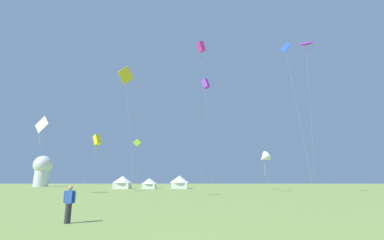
{
  "coord_description": "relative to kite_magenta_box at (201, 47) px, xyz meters",
  "views": [
    {
      "loc": [
        0.22,
        -5.12,
        1.94
      ],
      "look_at": [
        0.0,
        32.0,
        10.47
      ],
      "focal_mm": 24.91,
      "sensor_mm": 36.0,
      "label": 1
    }
  ],
  "objects": [
    {
      "name": "kite_magenta_box",
      "position": [
        0.0,
        0.0,
        0.0
      ],
      "size": [
        3.61,
        2.7,
        38.42
      ],
      "color": "#E02DA3",
      "rests_on": "ground"
    },
    {
      "name": "kite_white_diamond",
      "position": [
        -26.85,
        -22.69,
        -26.12
      ],
      "size": [
        3.88,
        2.69,
        12.46
      ],
      "color": "white",
      "rests_on": "ground"
    },
    {
      "name": "kite_purple_box",
      "position": [
        0.59,
        -9.9,
        -14.21
      ],
      "size": [
        2.14,
        2.99,
        23.87
      ],
      "color": "purple",
      "rests_on": "ground"
    },
    {
      "name": "kite_lime_diamond",
      "position": [
        -14.47,
        -7.33,
        -26.94
      ],
      "size": [
        1.77,
        1.35,
        11.02
      ],
      "color": "#99DB2D",
      "rests_on": "ground"
    },
    {
      "name": "kite_yellow_diamond",
      "position": [
        -10.73,
        -33.28,
        -22.0
      ],
      "size": [
        2.76,
        2.1,
        16.3
      ],
      "color": "yellow",
      "rests_on": "ground"
    },
    {
      "name": "kite_purple_parafoil",
      "position": [
        22.15,
        -12.71,
        -6.22
      ],
      "size": [
        3.14,
        2.11,
        31.29
      ],
      "color": "purple",
      "rests_on": "ground"
    },
    {
      "name": "kite_blue_diamond",
      "position": [
        14.16,
        -22.0,
        -12.43
      ],
      "size": [
        2.45,
        2.48,
        26.02
      ],
      "color": "blue",
      "rests_on": "ground"
    },
    {
      "name": "kite_white_delta",
      "position": [
        11.32,
        -13.83,
        -30.66
      ],
      "size": [
        2.87,
        2.61,
        7.49
      ],
      "color": "white",
      "rests_on": "ground"
    },
    {
      "name": "kite_yellow_box",
      "position": [
        -20.39,
        -15.11,
        -27.39
      ],
      "size": [
        2.43,
        2.9,
        10.61
      ],
      "color": "yellow",
      "rests_on": "ground"
    },
    {
      "name": "person_spectator",
      "position": [
        -8.05,
        -51.74,
        -36.08
      ],
      "size": [
        0.57,
        0.28,
        1.73
      ],
      "color": "#2D2D33",
      "rests_on": "ground"
    },
    {
      "name": "festival_tent_center",
      "position": [
        -20.65,
        6.14,
        -35.13
      ],
      "size": [
        4.99,
        4.99,
        3.24
      ],
      "color": "white",
      "rests_on": "ground"
    },
    {
      "name": "festival_tent_left",
      "position": [
        -13.63,
        6.14,
        -35.44
      ],
      "size": [
        4.12,
        4.12,
        2.68
      ],
      "color": "white",
      "rests_on": "ground"
    },
    {
      "name": "festival_tent_right",
      "position": [
        -5.77,
        6.14,
        -35.09
      ],
      "size": [
        5.1,
        5.1,
        3.32
      ],
      "color": "white",
      "rests_on": "ground"
    },
    {
      "name": "observatory_dome",
      "position": [
        -55.93,
        30.9,
        -30.91
      ],
      "size": [
        6.4,
        6.4,
        10.8
      ],
      "color": "white",
      "rests_on": "ground"
    }
  ]
}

